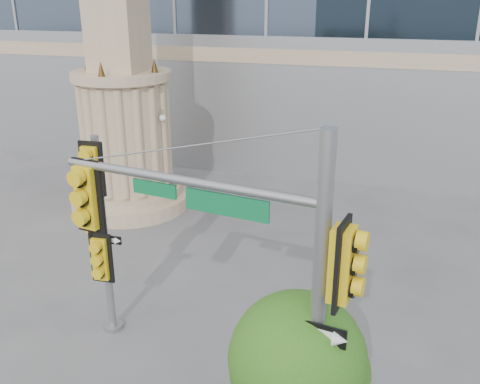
# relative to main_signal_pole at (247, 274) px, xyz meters

# --- Properties ---
(monument) EXTENTS (4.40, 4.40, 16.60)m
(monument) POSITION_rel_main_signal_pole_xyz_m (-7.53, 10.32, 1.70)
(monument) COLOR tan
(monument) RESTS_ON ground
(main_signal_pole) EXTENTS (4.74, 1.18, 6.16)m
(main_signal_pole) POSITION_rel_main_signal_pole_xyz_m (0.00, 0.00, 0.00)
(main_signal_pole) COLOR slate
(main_signal_pole) RESTS_ON ground
(secondary_signal_pole) EXTENTS (0.85, 0.63, 4.87)m
(secondary_signal_pole) POSITION_rel_main_signal_pole_xyz_m (-4.29, 2.89, -0.96)
(secondary_signal_pole) COLOR slate
(secondary_signal_pole) RESTS_ON ground
(street_tree) EXTENTS (2.23, 2.18, 3.47)m
(street_tree) POSITION_rel_main_signal_pole_xyz_m (0.83, 0.11, -1.53)
(street_tree) COLOR tan
(street_tree) RESTS_ON ground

